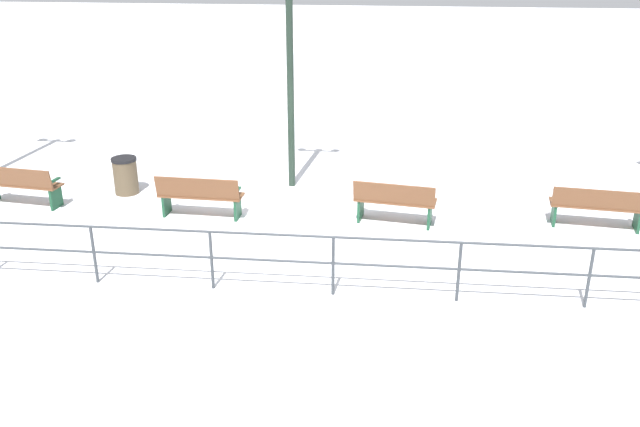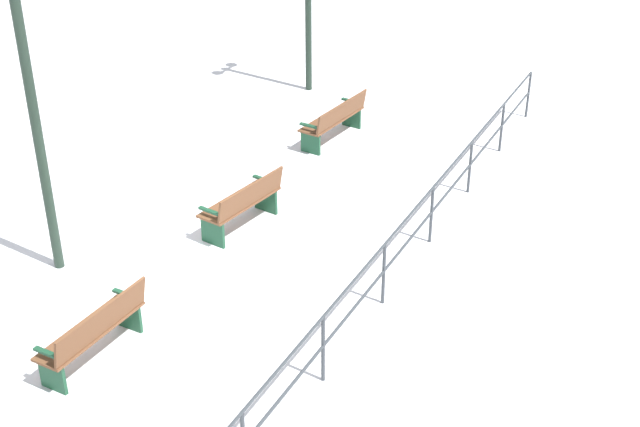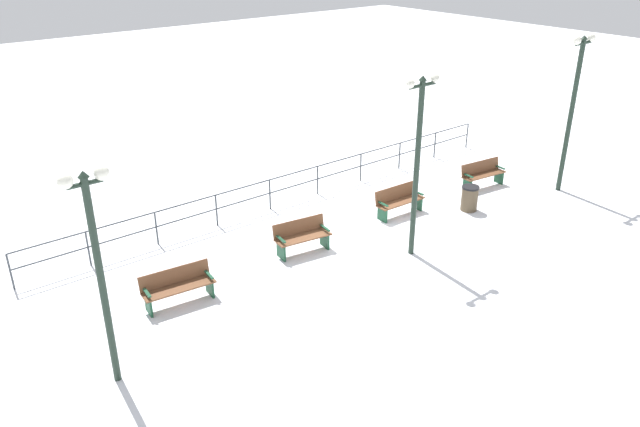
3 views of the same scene
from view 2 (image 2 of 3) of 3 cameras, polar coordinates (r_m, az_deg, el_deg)
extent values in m
plane|color=white|center=(13.35, -9.51, -4.43)|extent=(80.00, 80.00, 0.00)
cube|color=brown|center=(17.48, 0.76, 6.08)|extent=(0.65, 1.74, 0.04)
cube|color=brown|center=(17.29, 1.43, 6.55)|extent=(0.29, 1.70, 0.38)
cube|color=#19472D|center=(18.16, 2.03, 6.22)|extent=(0.42, 0.10, 0.44)
cube|color=#19472D|center=(17.00, -0.61, 4.57)|extent=(0.42, 0.10, 0.44)
cube|color=#19472D|center=(18.04, 2.00, 7.22)|extent=(0.43, 0.12, 0.04)
cube|color=#19472D|center=(16.87, -0.67, 5.63)|extent=(0.43, 0.12, 0.04)
cube|color=brown|center=(14.41, -5.17, 0.75)|extent=(0.73, 1.60, 0.04)
cube|color=brown|center=(14.16, -4.43, 1.24)|extent=(0.34, 1.54, 0.40)
cube|color=#19472D|center=(14.97, -3.49, 0.96)|extent=(0.45, 0.12, 0.47)
cube|color=#19472D|center=(14.09, -6.88, -1.15)|extent=(0.45, 0.12, 0.47)
cube|color=#19472D|center=(14.82, -3.59, 2.19)|extent=(0.46, 0.14, 0.04)
cube|color=#19472D|center=(13.93, -7.03, 0.14)|extent=(0.46, 0.14, 0.04)
cube|color=brown|center=(11.86, -14.49, -7.24)|extent=(0.52, 1.67, 0.04)
cube|color=brown|center=(11.59, -13.79, -6.69)|extent=(0.18, 1.65, 0.42)
cube|color=#19472D|center=(12.40, -12.13, -6.39)|extent=(0.40, 0.07, 0.44)
cube|color=#19472D|center=(11.60, -16.76, -9.90)|extent=(0.40, 0.07, 0.44)
cube|color=#19472D|center=(12.22, -12.37, -5.06)|extent=(0.41, 0.09, 0.04)
cube|color=#19472D|center=(11.41, -17.07, -8.53)|extent=(0.41, 0.09, 0.04)
cylinder|color=#1E2D23|center=(13.07, -17.74, 5.50)|extent=(0.15, 0.15, 4.70)
cylinder|color=#383D42|center=(19.03, 13.20, 7.42)|extent=(0.05, 0.05, 0.97)
cylinder|color=#383D42|center=(17.32, 11.56, 5.40)|extent=(0.05, 0.05, 0.97)
cylinder|color=#383D42|center=(15.65, 9.58, 2.95)|extent=(0.05, 0.05, 0.97)
cylinder|color=#383D42|center=(14.04, 7.14, -0.09)|extent=(0.05, 0.05, 0.97)
cylinder|color=#383D42|center=(12.52, 4.10, -3.88)|extent=(0.05, 0.05, 0.97)
cylinder|color=#383D42|center=(11.10, 0.20, -8.67)|extent=(0.05, 0.05, 0.97)
cylinder|color=#383D42|center=(11.52, 2.32, -4.16)|extent=(0.04, 17.08, 0.04)
cylinder|color=#383D42|center=(11.76, 2.28, -5.95)|extent=(0.04, 17.08, 0.04)
camera|label=1|loc=(12.00, 53.57, 7.70)|focal=38.51mm
camera|label=3|loc=(27.20, -19.46, 29.48)|focal=35.04mm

